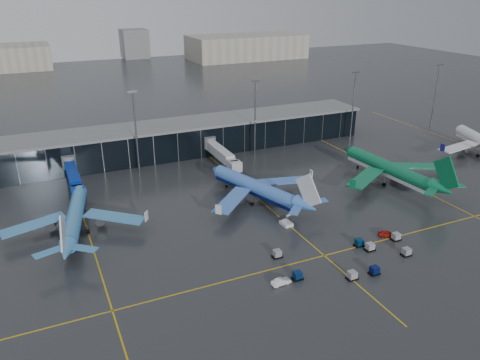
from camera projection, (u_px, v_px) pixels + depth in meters
name	position (u px, v px, depth m)	size (l,w,h in m)	color
ground	(252.00, 234.00, 109.49)	(600.00, 600.00, 0.00)	#282B2D
terminal_pier	(174.00, 139.00, 159.55)	(142.00, 17.00, 10.70)	black
jet_bridges	(73.00, 176.00, 130.58)	(94.00, 27.50, 7.20)	#595B60
flood_masts	(198.00, 122.00, 148.14)	(203.00, 0.50, 25.50)	#595B60
distant_hangars	(157.00, 50.00, 352.27)	(260.00, 71.00, 22.00)	#B2AD99
taxi_lines	(269.00, 208.00, 122.21)	(220.00, 120.00, 0.02)	gold
airliner_arkefly	(74.00, 208.00, 108.72)	(34.27, 39.03, 12.00)	#3E8BCC
airliner_klm_near	(255.00, 179.00, 124.35)	(35.57, 40.51, 12.45)	#4278DB
airliner_aer_lingus	(389.00, 160.00, 136.20)	(38.11, 43.40, 13.34)	#0D6E43
baggage_carts	(355.00, 256.00, 99.01)	(30.71, 15.17, 1.70)	black
mobile_airstair	(286.00, 222.00, 113.35)	(2.37, 3.32, 3.45)	white
service_van_red	(387.00, 234.00, 108.12)	(1.64, 4.08, 1.39)	#AF150D
service_van_white	(281.00, 282.00, 90.70)	(1.41, 4.03, 1.33)	white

